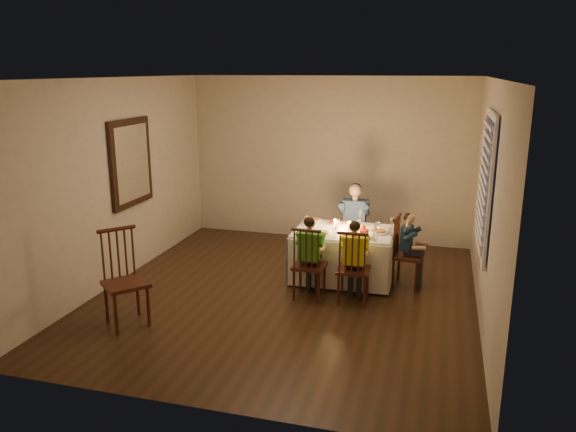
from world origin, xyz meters
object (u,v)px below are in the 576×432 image
(chair_adult, at_px, (353,263))
(child_green, at_px, (309,297))
(child_teal, at_px, (406,286))
(serving_bowl, at_px, (313,222))
(chair_near_right, at_px, (352,302))
(chair_near_left, at_px, (309,297))
(chair_end, at_px, (406,286))
(dining_table, at_px, (343,245))
(child_yellow, at_px, (352,302))
(adult, at_px, (353,263))
(chair_extra, at_px, (129,324))

(chair_adult, bearing_deg, child_green, -104.78)
(chair_adult, relative_size, child_teal, 0.95)
(serving_bowl, bearing_deg, chair_adult, 43.68)
(chair_near_right, bearing_deg, chair_adult, -82.21)
(chair_near_left, bearing_deg, chair_end, -146.72)
(dining_table, xyz_separation_m, chair_adult, (0.03, 0.67, -0.48))
(chair_adult, bearing_deg, child_yellow, -82.98)
(chair_near_right, height_order, child_green, child_green)
(child_yellow, height_order, serving_bowl, serving_bowl)
(adult, bearing_deg, child_green, -104.78)
(child_teal, bearing_deg, chair_end, 0.00)
(chair_adult, xyz_separation_m, serving_bowl, (-0.49, -0.47, 0.70))
(child_green, bearing_deg, child_teal, -146.72)
(chair_adult, xyz_separation_m, chair_end, (0.80, -0.69, 0.00))
(dining_table, distance_m, serving_bowl, 0.55)
(chair_near_right, bearing_deg, dining_table, -71.97)
(chair_adult, distance_m, child_green, 1.42)
(child_yellow, bearing_deg, chair_end, -131.47)
(chair_adult, xyz_separation_m, child_teal, (0.80, -0.69, 0.00))
(child_teal, bearing_deg, child_green, 130.11)
(child_yellow, relative_size, serving_bowl, 4.37)
(chair_near_right, bearing_deg, adult, -82.21)
(chair_adult, relative_size, chair_extra, 0.87)
(chair_adult, relative_size, child_green, 0.90)
(adult, relative_size, child_teal, 1.20)
(chair_extra, xyz_separation_m, adult, (2.05, 2.63, 0.00))
(chair_adult, xyz_separation_m, chair_extra, (-2.05, -2.63, 0.00))
(dining_table, distance_m, chair_extra, 2.85)
(chair_extra, distance_m, adult, 3.33)
(chair_adult, height_order, chair_extra, chair_extra)
(chair_near_left, height_order, adult, adult)
(chair_adult, xyz_separation_m, chair_near_left, (-0.32, -1.38, 0.00))
(chair_adult, bearing_deg, chair_extra, -129.81)
(chair_near_left, distance_m, adult, 1.42)
(chair_adult, distance_m, child_teal, 1.06)
(chair_adult, relative_size, chair_near_right, 1.00)
(chair_end, distance_m, adult, 1.06)
(chair_adult, relative_size, chair_end, 1.00)
(chair_near_right, height_order, child_teal, child_teal)
(child_green, height_order, serving_bowl, serving_bowl)
(chair_near_left, distance_m, chair_extra, 2.13)
(chair_near_right, xyz_separation_m, child_green, (-0.53, -0.01, 0.00))
(chair_adult, height_order, adult, adult)
(chair_adult, distance_m, chair_near_left, 1.42)
(chair_end, bearing_deg, chair_near_left, 130.11)
(chair_adult, xyz_separation_m, chair_near_right, (0.22, -1.38, 0.00))
(child_green, bearing_deg, chair_end, -146.72)
(chair_near_left, relative_size, chair_extra, 0.87)
(dining_table, relative_size, serving_bowl, 5.61)
(dining_table, height_order, chair_adult, dining_table)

